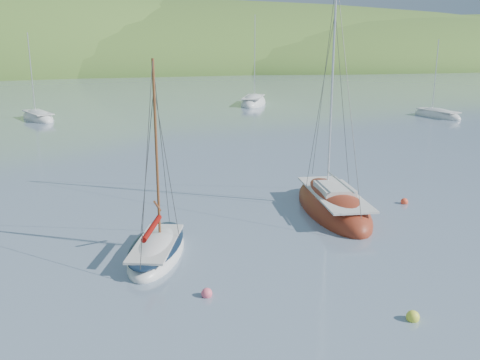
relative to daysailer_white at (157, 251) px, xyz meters
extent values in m
plane|color=slate|center=(2.69, -4.98, -0.21)|extent=(700.00, 700.00, 0.00)
ellipsoid|color=#396626|center=(2.69, 165.02, -0.21)|extent=(440.00, 110.00, 44.00)
ellipsoid|color=#396626|center=(92.69, 155.02, -0.21)|extent=(240.00, 100.00, 34.00)
ellipsoid|color=silver|center=(0.00, 0.01, -0.11)|extent=(4.00, 6.34, 1.46)
cube|color=silver|center=(-0.04, -0.11, 0.42)|extent=(3.05, 4.92, 0.10)
cylinder|color=brown|center=(0.23, 0.68, 4.35)|extent=(0.12, 0.12, 7.94)
ellipsoid|color=#0F1F33|center=(0.00, 0.01, 0.32)|extent=(3.94, 6.27, 0.25)
cylinder|color=maroon|center=(-0.23, -0.67, 1.33)|extent=(1.15, 2.78, 0.24)
ellipsoid|color=maroon|center=(10.19, 3.83, -0.03)|extent=(4.20, 9.42, 2.51)
cube|color=silver|center=(10.17, 3.65, 0.84)|extent=(3.17, 7.34, 0.10)
cylinder|color=silver|center=(10.32, 4.92, 6.50)|extent=(0.12, 0.12, 11.39)
cube|color=silver|center=(10.17, 3.65, 1.08)|extent=(2.00, 2.74, 0.42)
cylinder|color=silver|center=(10.06, 2.75, 1.75)|extent=(0.61, 4.35, 0.09)
ellipsoid|color=silver|center=(-9.09, 44.29, -0.06)|extent=(5.35, 8.01, 2.07)
cube|color=silver|center=(-9.03, 44.15, 0.66)|extent=(4.09, 6.22, 0.10)
cylinder|color=silver|center=(-9.43, 45.13, 5.17)|extent=(0.12, 0.12, 9.08)
ellipsoid|color=silver|center=(19.55, 52.02, -0.03)|extent=(6.91, 10.06, 2.59)
cube|color=silver|center=(19.48, 51.85, 0.87)|extent=(5.28, 7.80, 0.10)
cylinder|color=silver|center=(20.01, 53.07, 6.54)|extent=(0.12, 0.12, 11.42)
ellipsoid|color=silver|center=(37.66, 34.21, -0.08)|extent=(3.82, 7.33, 1.90)
cube|color=silver|center=(37.69, 34.08, 0.60)|extent=(2.90, 5.70, 0.10)
cylinder|color=silver|center=(37.49, 35.03, 4.74)|extent=(0.12, 0.12, 8.37)
sphere|color=#E5F039|center=(7.85, -7.91, -0.09)|extent=(0.46, 0.46, 0.46)
sphere|color=#FF5F78|center=(1.38, -4.40, -0.09)|extent=(0.42, 0.42, 0.42)
sphere|color=#FF4C2B|center=(14.78, 3.98, -0.09)|extent=(0.42, 0.42, 0.42)
camera|label=1|loc=(-2.06, -22.29, 9.15)|focal=40.00mm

